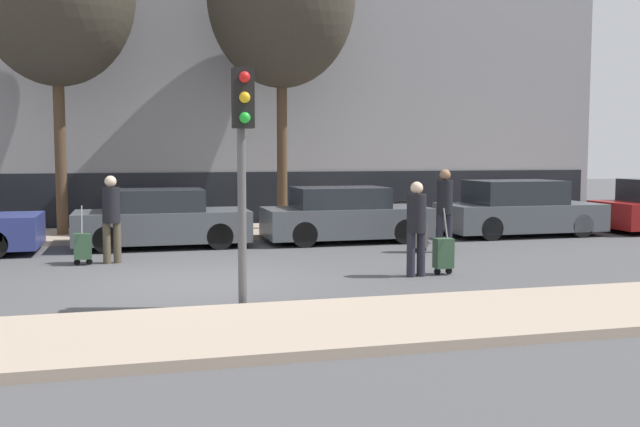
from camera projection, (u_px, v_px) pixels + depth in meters
name	position (u px, v px, depth m)	size (l,w,h in m)	color
ground_plane	(201.00, 281.00, 12.04)	(80.00, 80.00, 0.00)	#4C4C4F
sidewalk_near	(231.00, 331.00, 8.42)	(28.00, 2.50, 0.12)	tan
sidewalk_far	(176.00, 233.00, 18.78)	(28.00, 3.00, 0.12)	tan
building_facade	(166.00, 66.00, 21.90)	(28.00, 2.98, 9.69)	gray
parked_car_1	(161.00, 220.00, 16.41)	(3.93, 1.77, 1.34)	#4C5156
parked_car_2	(344.00, 216.00, 17.37)	(3.98, 1.75, 1.34)	#4C5156
parked_car_3	(518.00, 210.00, 18.72)	(4.15, 1.87, 1.45)	#4C5156
pedestrian_left	(111.00, 214.00, 13.94)	(0.35, 0.34, 1.73)	#4C4233
trolley_left	(83.00, 246.00, 13.77)	(0.34, 0.29, 1.16)	#335138
pedestrian_center	(416.00, 223.00, 12.44)	(0.35, 0.34, 1.67)	#23232D
trolley_center	(443.00, 253.00, 12.68)	(0.34, 0.29, 1.19)	#335138
pedestrian_right	(445.00, 205.00, 15.49)	(0.34, 0.34, 1.82)	#23232D
trolley_right	(419.00, 235.00, 15.55)	(0.34, 0.29, 1.17)	slate
traffic_light	(243.00, 138.00, 9.66)	(0.28, 0.47, 3.30)	#515154
parked_bicycle	(384.00, 212.00, 20.12)	(1.77, 0.06, 0.96)	black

